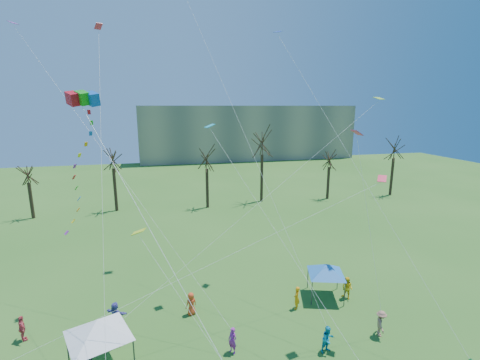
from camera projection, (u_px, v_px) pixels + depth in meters
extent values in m
cube|color=gray|center=(247.00, 132.00, 96.44)|extent=(60.00, 14.00, 15.00)
cylinder|color=black|center=(31.00, 201.00, 44.84)|extent=(0.44, 0.44, 4.93)
cylinder|color=black|center=(115.00, 190.00, 47.96)|extent=(0.44, 0.44, 6.23)
cylinder|color=black|center=(207.00, 188.00, 49.56)|extent=(0.44, 0.44, 5.87)
cylinder|color=black|center=(262.00, 178.00, 52.66)|extent=(0.44, 0.44, 7.49)
cylinder|color=black|center=(328.00, 183.00, 54.40)|extent=(0.44, 0.44, 5.25)
cylinder|color=black|center=(392.00, 177.00, 56.52)|extent=(0.44, 0.44, 6.33)
cube|color=red|center=(73.00, 99.00, 18.14)|extent=(0.87, 1.10, 0.92)
cube|color=#139514|center=(83.00, 99.00, 18.26)|extent=(0.87, 1.10, 0.92)
cube|color=#0E4DB3|center=(92.00, 99.00, 18.37)|extent=(0.87, 1.10, 0.92)
cylinder|color=white|center=(160.00, 248.00, 15.56)|extent=(0.02, 0.02, 17.85)
cylinder|color=#3F3F44|center=(134.00, 358.00, 18.57)|extent=(0.10, 0.10, 2.34)
cylinder|color=#3F3F44|center=(68.00, 350.00, 19.22)|extent=(0.10, 0.10, 2.34)
cylinder|color=#3F3F44|center=(119.00, 330.00, 20.87)|extent=(0.10, 0.10, 2.34)
pyramid|color=white|center=(98.00, 328.00, 18.53)|extent=(4.13, 4.13, 1.00)
cylinder|color=#3F3F44|center=(312.00, 293.00, 25.36)|extent=(0.08, 0.08, 1.97)
cylinder|color=#3F3F44|center=(345.00, 294.00, 25.18)|extent=(0.08, 0.08, 1.97)
cylinder|color=#3F3F44|center=(308.00, 277.00, 27.74)|extent=(0.08, 0.08, 1.97)
cylinder|color=#3F3F44|center=(338.00, 278.00, 27.56)|extent=(0.08, 0.08, 1.97)
pyramid|color=blue|center=(326.00, 269.00, 26.16)|extent=(3.58, 3.58, 0.85)
imported|color=black|center=(89.00, 359.00, 18.95)|extent=(0.55, 0.82, 1.65)
imported|color=#91248E|center=(233.00, 340.00, 20.44)|extent=(0.69, 0.73, 1.68)
imported|color=#0D8FB7|center=(328.00, 339.00, 20.52)|extent=(0.97, 0.83, 1.73)
imported|color=#9B6A55|center=(381.00, 324.00, 21.96)|extent=(1.07, 1.32, 1.78)
imported|color=#DD4957|center=(22.00, 329.00, 21.49)|extent=(0.90, 1.10, 1.75)
imported|color=#514EAB|center=(115.00, 314.00, 23.00)|extent=(1.65, 1.24, 1.73)
imported|color=red|center=(191.00, 304.00, 24.23)|extent=(0.98, 0.83, 1.70)
imported|color=orange|center=(297.00, 298.00, 24.94)|extent=(0.71, 0.77, 1.76)
imported|color=yellow|center=(347.00, 288.00, 26.23)|extent=(1.02, 1.09, 1.78)
cube|color=#CF224C|center=(98.00, 26.00, 23.31)|extent=(0.65, 0.68, 0.36)
cylinder|color=white|center=(102.00, 178.00, 19.25)|extent=(0.01, 0.01, 22.78)
cube|color=#BED616|center=(139.00, 232.00, 16.82)|extent=(0.74, 0.65, 0.26)
cylinder|color=white|center=(192.00, 315.00, 16.13)|extent=(0.01, 0.01, 9.46)
cube|color=#19A3BC|center=(210.00, 126.00, 24.83)|extent=(0.84, 0.75, 0.27)
cylinder|color=white|center=(274.00, 229.00, 20.89)|extent=(0.01, 0.01, 18.19)
cube|color=blue|center=(278.00, 32.00, 27.77)|extent=(0.88, 0.89, 0.23)
cylinder|color=white|center=(353.00, 162.00, 22.82)|extent=(0.01, 0.01, 25.78)
cube|color=red|center=(382.00, 179.00, 20.29)|extent=(0.76, 0.78, 0.33)
cylinder|color=white|center=(195.00, 272.00, 18.42)|extent=(0.01, 0.01, 24.64)
cube|color=#8FCF30|center=(379.00, 98.00, 25.72)|extent=(0.65, 0.80, 0.21)
cylinder|color=white|center=(256.00, 206.00, 22.28)|extent=(0.01, 0.01, 25.81)
cube|color=purple|center=(13.00, 23.00, 27.15)|extent=(0.85, 0.80, 0.27)
cylinder|color=white|center=(107.00, 156.00, 23.75)|extent=(0.01, 0.01, 29.13)
cylinder|color=white|center=(243.00, 132.00, 25.16)|extent=(0.01, 0.01, 29.27)
cube|color=#CE2258|center=(357.00, 133.00, 20.04)|extent=(0.70, 0.62, 0.35)
cylinder|color=white|center=(370.00, 229.00, 20.96)|extent=(0.01, 0.01, 11.86)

